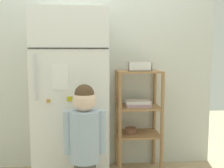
# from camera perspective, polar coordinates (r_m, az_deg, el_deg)

# --- Properties ---
(kitchen_wall_back) EXTENTS (2.71, 0.03, 2.12)m
(kitchen_wall_back) POSITION_cam_1_polar(r_m,az_deg,el_deg) (2.89, -4.82, 3.02)
(kitchen_wall_back) COLOR silver
(kitchen_wall_back) RESTS_ON ground
(refrigerator) EXTENTS (0.66, 0.70, 1.62)m
(refrigerator) POSITION_cam_1_polar(r_m,az_deg,el_deg) (2.56, -8.51, -3.09)
(refrigerator) COLOR white
(refrigerator) RESTS_ON ground
(child_standing) EXTENTS (0.32, 0.24, 1.01)m
(child_standing) POSITION_cam_1_polar(r_m,az_deg,el_deg) (2.08, -5.85, -10.92)
(child_standing) COLOR #4F514E
(child_standing) RESTS_ON ground
(pantry_shelf_unit) EXTENTS (0.46, 0.36, 1.06)m
(pantry_shelf_unit) POSITION_cam_1_polar(r_m,az_deg,el_deg) (2.78, 5.55, -5.82)
(pantry_shelf_unit) COLOR #9E7247
(pantry_shelf_unit) RESTS_ON ground
(fruit_bin) EXTENTS (0.24, 0.15, 0.09)m
(fruit_bin) POSITION_cam_1_polar(r_m,az_deg,el_deg) (2.70, 5.94, 3.61)
(fruit_bin) COLOR white
(fruit_bin) RESTS_ON pantry_shelf_unit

